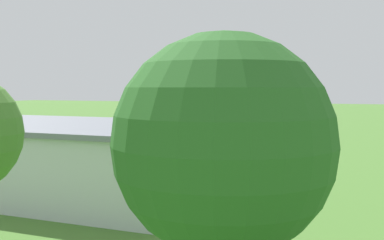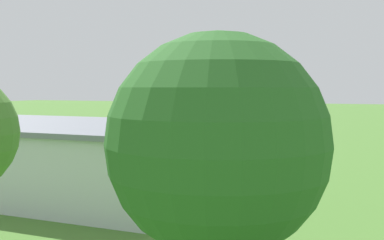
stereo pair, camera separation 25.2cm
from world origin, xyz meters
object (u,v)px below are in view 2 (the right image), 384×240
at_px(car_blue, 256,163).
at_px(person_crossing_taxiway, 134,153).
at_px(car_silver, 85,152).
at_px(tree_by_windsock, 218,144).
at_px(biplane, 224,96).
at_px(person_watching_takeoff, 124,151).
at_px(person_by_parked_cars, 257,156).
at_px(car_red, 184,159).
at_px(hangar, 65,157).
at_px(person_at_fence_line, 196,153).
at_px(person_beside_truck, 115,154).
at_px(car_yellow, 28,150).

height_order(car_blue, person_crossing_taxiway, person_crossing_taxiway).
bearing_deg(car_silver, tree_by_windsock, 130.61).
relative_size(biplane, person_watching_takeoff, 5.35).
distance_m(biplane, person_by_parked_cars, 9.86).
xyz_separation_m(car_red, person_watching_takeoff, (9.12, -3.13, -0.05)).
relative_size(hangar, person_crossing_taxiway, 14.66).
height_order(hangar, person_at_fence_line, hangar).
relative_size(car_red, person_watching_takeoff, 3.17).
bearing_deg(tree_by_windsock, person_crossing_taxiway, -56.63).
xyz_separation_m(person_at_fence_line, person_beside_truck, (8.50, 3.40, -0.08)).
height_order(hangar, car_yellow, hangar).
xyz_separation_m(biplane, person_at_fence_line, (1.36, 5.46, -6.38)).
distance_m(person_watching_takeoff, tree_by_windsock, 44.18).
distance_m(car_yellow, tree_by_windsock, 47.93).
bearing_deg(person_at_fence_line, person_crossing_taxiway, 22.94).
bearing_deg(car_yellow, person_at_fence_line, -163.93).
height_order(car_red, person_beside_truck, car_red).
height_order(person_at_fence_line, person_watching_takeoff, person_at_fence_line).
bearing_deg(person_crossing_taxiway, person_beside_truck, 18.31).
bearing_deg(biplane, hangar, 80.39).
bearing_deg(biplane, person_beside_truck, 41.97).
relative_size(car_blue, person_at_fence_line, 2.74).
height_order(car_blue, car_yellow, car_yellow).
height_order(person_by_parked_cars, person_crossing_taxiway, person_crossing_taxiway).
bearing_deg(person_watching_takeoff, person_crossing_taxiway, 145.46).
relative_size(car_red, person_at_fence_line, 2.91).
bearing_deg(car_blue, car_silver, -0.64).
bearing_deg(tree_by_windsock, person_by_parked_cars, -76.07).
distance_m(person_beside_truck, tree_by_windsock, 42.33).
bearing_deg(person_by_parked_cars, person_watching_takeoff, 6.16).
distance_m(biplane, person_at_fence_line, 8.50).
xyz_separation_m(person_at_fence_line, person_by_parked_cars, (-6.95, -0.48, -0.04)).
bearing_deg(car_red, tree_by_windsock, 115.67).
bearing_deg(person_beside_truck, person_crossing_taxiway, -161.69).
height_order(car_silver, car_yellow, car_yellow).
xyz_separation_m(person_watching_takeoff, person_beside_truck, (-0.13, 2.20, -0.00)).
bearing_deg(tree_by_windsock, hangar, -42.25).
bearing_deg(car_silver, person_watching_takeoff, -138.58).
bearing_deg(hangar, biplane, -99.61).
distance_m(hangar, tree_by_windsock, 26.23).
bearing_deg(car_blue, person_at_fence_line, -28.27).
relative_size(person_at_fence_line, person_watching_takeoff, 1.09).
distance_m(car_silver, person_at_fence_line, 12.73).
bearing_deg(car_yellow, person_by_parked_cars, -167.06).
xyz_separation_m(car_red, car_silver, (12.51, -0.13, 0.02)).
height_order(car_yellow, person_at_fence_line, person_at_fence_line).
distance_m(car_silver, person_crossing_taxiway, 5.79).
height_order(person_by_parked_cars, tree_by_windsock, tree_by_windsock).
bearing_deg(person_by_parked_cars, person_at_fence_line, 3.93).
bearing_deg(person_beside_truck, car_blue, 176.51).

